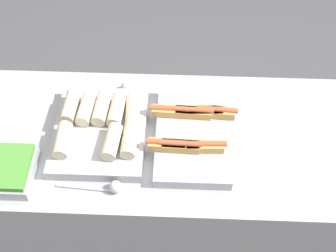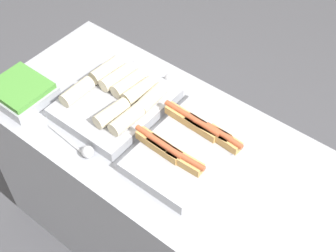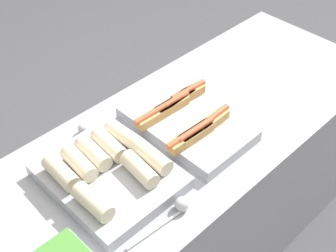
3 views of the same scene
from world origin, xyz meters
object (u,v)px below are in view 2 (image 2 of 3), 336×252
at_px(tray_side_front, 21,92).
at_px(serving_spoon_far, 166,78).
at_px(tray_hotdogs, 189,145).
at_px(serving_spoon_near, 84,150).
at_px(tray_wraps, 117,100).

xyz_separation_m(tray_side_front, serving_spoon_far, (0.42, 0.46, -0.01)).
distance_m(tray_hotdogs, serving_spoon_near, 0.40).
bearing_deg(serving_spoon_near, serving_spoon_far, 90.53).
relative_size(tray_wraps, serving_spoon_near, 1.74).
bearing_deg(serving_spoon_far, tray_side_front, -132.52).
height_order(tray_side_front, serving_spoon_far, tray_side_front).
relative_size(tray_side_front, serving_spoon_near, 0.97).
height_order(tray_hotdogs, serving_spoon_near, tray_hotdogs).
bearing_deg(tray_hotdogs, tray_side_front, -164.18).
distance_m(serving_spoon_near, serving_spoon_far, 0.51).
xyz_separation_m(tray_wraps, serving_spoon_near, (0.07, -0.26, -0.02)).
height_order(tray_hotdogs, tray_wraps, tray_wraps).
bearing_deg(serving_spoon_far, serving_spoon_near, -89.47).
xyz_separation_m(tray_wraps, serving_spoon_far, (0.07, 0.25, -0.02)).
xyz_separation_m(tray_hotdogs, serving_spoon_far, (-0.31, 0.25, -0.01)).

